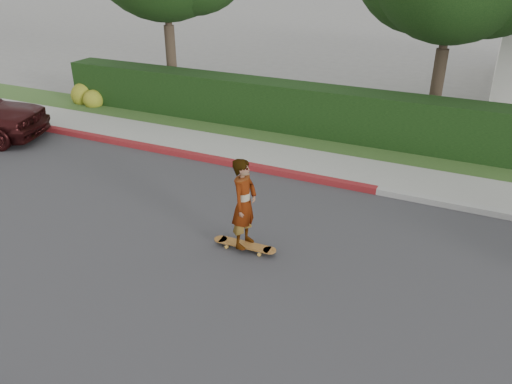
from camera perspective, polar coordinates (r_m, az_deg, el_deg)
ground at (r=8.76m, az=1.00°, el=-9.81°), size 120.00×120.00×0.00m
road at (r=8.76m, az=1.00°, el=-9.78°), size 60.00×8.00×0.01m
curb_far at (r=12.07m, az=9.05°, el=1.05°), size 60.00×0.20×0.15m
curb_red_section at (r=14.12m, az=-10.75°, el=4.76°), size 12.00×0.21×0.15m
sidewalk_far at (r=12.87m, az=10.22°, el=2.54°), size 60.00×1.60×0.12m
planting_strip at (r=14.32m, az=11.99°, el=4.82°), size 60.00×1.60×0.10m
hedge at (r=15.51m, az=1.90°, el=9.80°), size 15.00×1.00×1.50m
flowering_shrub at (r=19.07m, az=-18.76°, el=10.29°), size 1.40×1.00×0.90m
skateboard at (r=9.43m, az=-1.30°, el=-6.08°), size 1.26×0.30×0.12m
skateboarder at (r=8.99m, az=-1.36°, el=-1.33°), size 0.43×0.64×1.73m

